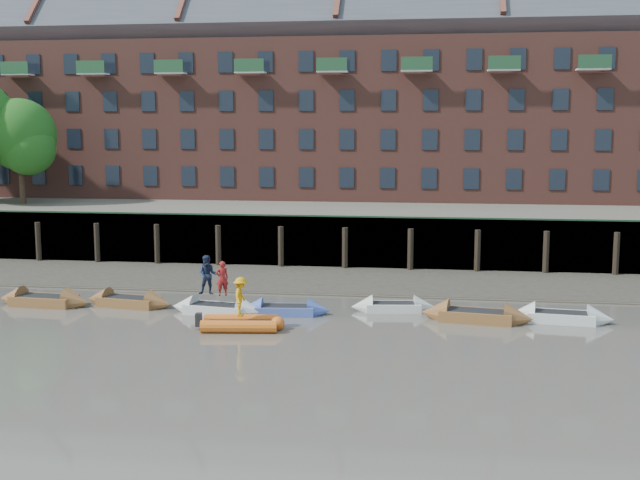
% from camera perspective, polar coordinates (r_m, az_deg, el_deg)
% --- Properties ---
extents(ground, '(220.00, 220.00, 0.00)m').
position_cam_1_polar(ground, '(28.89, -6.98, -9.57)').
color(ground, '#5E5851').
rests_on(ground, ground).
extents(foreshore, '(110.00, 8.00, 0.50)m').
position_cam_1_polar(foreshore, '(46.00, -1.21, -2.86)').
color(foreshore, '#3D382F').
rests_on(foreshore, ground).
extents(mud_band, '(110.00, 1.60, 0.10)m').
position_cam_1_polar(mud_band, '(42.71, -1.94, -3.72)').
color(mud_band, '#4C4336').
rests_on(mud_band, ground).
extents(river_wall, '(110.00, 1.23, 3.30)m').
position_cam_1_polar(river_wall, '(50.00, -0.41, -0.12)').
color(river_wall, '#2D2A26').
rests_on(river_wall, ground).
extents(bank_terrace, '(110.00, 28.00, 3.20)m').
position_cam_1_polar(bank_terrace, '(63.40, 1.38, 1.62)').
color(bank_terrace, '#5E594D').
rests_on(bank_terrace, ground).
extents(apartment_terrace, '(80.60, 15.56, 20.98)m').
position_cam_1_polar(apartment_terrace, '(64.11, 1.52, 11.74)').
color(apartment_terrace, brown).
rests_on(apartment_terrace, bank_terrace).
extents(rowboat_1, '(4.94, 1.79, 1.41)m').
position_cam_1_polar(rowboat_1, '(41.78, -19.03, -4.08)').
color(rowboat_1, brown).
rests_on(rowboat_1, ground).
extents(rowboat_2, '(4.72, 2.04, 1.32)m').
position_cam_1_polar(rowboat_2, '(40.44, -13.45, -4.27)').
color(rowboat_2, brown).
rests_on(rowboat_2, ground).
extents(rowboat_3, '(4.72, 2.02, 1.33)m').
position_cam_1_polar(rowboat_3, '(38.06, -7.34, -4.89)').
color(rowboat_3, silver).
rests_on(rowboat_3, ground).
extents(rowboat_4, '(4.34, 1.62, 1.23)m').
position_cam_1_polar(rowboat_4, '(37.66, -2.52, -4.99)').
color(rowboat_4, '#495FB2').
rests_on(rowboat_4, ground).
extents(rowboat_5, '(4.13, 1.67, 1.17)m').
position_cam_1_polar(rowboat_5, '(38.48, 5.23, -4.75)').
color(rowboat_5, silver).
rests_on(rowboat_5, ground).
extents(rowboat_6, '(5.17, 2.20, 1.45)m').
position_cam_1_polar(rowboat_6, '(37.02, 11.04, -5.31)').
color(rowboat_6, brown).
rests_on(rowboat_6, ground).
extents(rowboat_7, '(4.68, 1.84, 1.32)m').
position_cam_1_polar(rowboat_7, '(37.81, 16.75, -5.26)').
color(rowboat_7, silver).
rests_on(rowboat_7, ground).
extents(rib_tender, '(3.64, 2.05, 0.62)m').
position_cam_1_polar(rib_tender, '(35.07, -5.45, -5.92)').
color(rib_tender, orange).
rests_on(rib_tender, ground).
extents(person_rower_a, '(0.71, 0.62, 1.64)m').
position_cam_1_polar(person_rower_a, '(37.63, -6.97, -2.73)').
color(person_rower_a, maroon).
rests_on(person_rower_a, rowboat_3).
extents(person_rower_b, '(0.97, 0.79, 1.87)m').
position_cam_1_polar(person_rower_b, '(37.96, -8.00, -2.48)').
color(person_rower_b, '#19233F').
rests_on(person_rower_b, rowboat_3).
extents(person_rib_crew, '(0.69, 1.14, 1.72)m').
position_cam_1_polar(person_rib_crew, '(34.88, -5.65, -4.03)').
color(person_rib_crew, orange).
rests_on(person_rib_crew, rib_tender).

